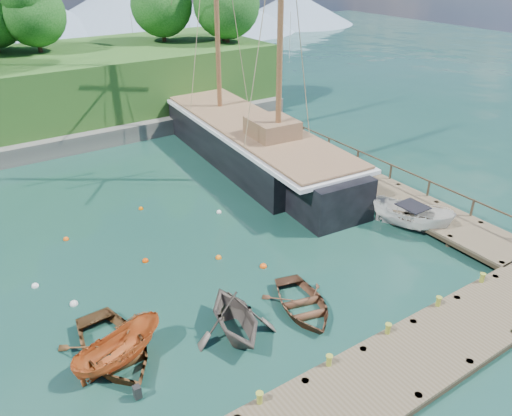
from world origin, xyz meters
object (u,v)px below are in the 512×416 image
at_px(rowboat_0, 115,356).
at_px(rowboat_2, 302,310).
at_px(cabin_boat_white, 409,229).
at_px(schooner, 247,143).
at_px(rowboat_1, 235,333).
at_px(motorboat_orange, 121,362).

relative_size(rowboat_0, rowboat_2, 1.19).
relative_size(cabin_boat_white, schooner, 0.15).
distance_m(rowboat_0, cabin_boat_white, 16.99).
height_order(rowboat_0, cabin_boat_white, cabin_boat_white).
bearing_deg(rowboat_2, rowboat_1, -171.70).
bearing_deg(rowboat_2, rowboat_0, -178.84).
xyz_separation_m(rowboat_1, rowboat_2, (3.19, -0.36, 0.00)).
xyz_separation_m(rowboat_0, rowboat_1, (4.50, -1.50, 0.00)).
distance_m(motorboat_orange, schooner, 20.75).
height_order(rowboat_0, rowboat_1, rowboat_1).
distance_m(rowboat_0, rowboat_1, 4.74).
bearing_deg(cabin_boat_white, rowboat_1, 163.68).
bearing_deg(cabin_boat_white, rowboat_2, 168.58).
distance_m(rowboat_2, schooner, 17.41).
height_order(cabin_boat_white, schooner, schooner).
xyz_separation_m(rowboat_2, cabin_boat_white, (9.29, 2.18, 0.00)).
relative_size(rowboat_0, cabin_boat_white, 1.05).
distance_m(rowboat_1, schooner, 18.67).
relative_size(rowboat_1, rowboat_2, 0.96).
distance_m(rowboat_1, rowboat_2, 3.21).
height_order(motorboat_orange, schooner, schooner).
height_order(motorboat_orange, cabin_boat_white, cabin_boat_white).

